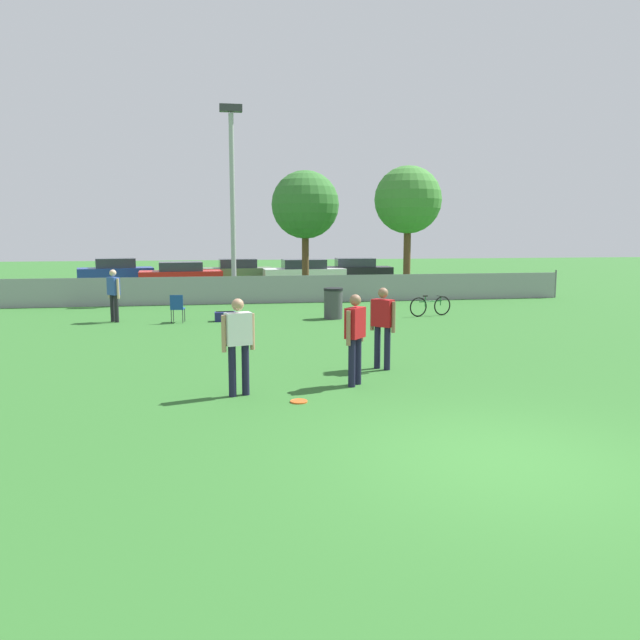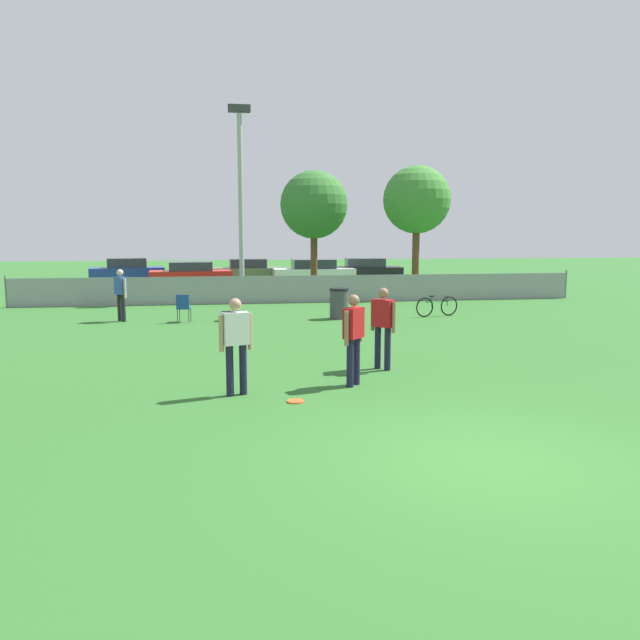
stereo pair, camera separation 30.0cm
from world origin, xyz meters
The scene contains 19 objects.
ground_plane centered at (0.00, 0.00, 0.00)m, with size 120.00×120.00×0.00m, color #2D6628.
fence_backline centered at (0.00, 18.00, 0.55)m, with size 22.82×0.07×1.21m.
light_pole centered at (-2.49, 19.07, 4.68)m, with size 0.90×0.36×7.87m.
tree_near_pole centered at (0.90, 21.67, 4.06)m, with size 3.09×3.09×5.63m.
tree_far_right centered at (5.22, 19.90, 4.22)m, with size 2.96×2.96×5.74m.
player_defender_red centered at (-0.03, 5.29, 0.98)m, with size 0.45×0.47×1.69m.
player_receiver_white centered at (-3.04, 3.66, 0.98)m, with size 0.57×0.34×1.69m.
player_thrower_red centered at (-0.91, 4.02, 0.98)m, with size 0.45×0.47×1.69m.
spectator_in_blue centered at (-6.47, 13.46, 0.96)m, with size 0.44×0.46×1.66m.
frisbee_disc centered at (-2.08, 3.06, 0.01)m, with size 0.29×0.29×0.03m.
folding_chair_sideline centered at (-4.50, 12.94, 0.51)m, with size 0.45×0.45×0.89m.
bicycle_sideline centered at (3.87, 13.09, 0.34)m, with size 1.59×0.52×0.71m.
trash_bin centered at (0.49, 13.03, 0.51)m, with size 0.64×0.64×1.01m.
gear_bag_sideline centered at (-3.03, 13.05, 0.15)m, with size 0.66×0.36×0.32m.
parked_car_blue centered at (-8.60, 29.10, 0.69)m, with size 4.24×2.44×1.43m.
parked_car_red centered at (-4.97, 26.65, 0.65)m, with size 4.36×2.16×1.30m.
parked_car_olive centered at (-1.89, 28.69, 0.66)m, with size 4.00×1.86×1.36m.
parked_car_white centered at (1.69, 27.37, 0.66)m, with size 4.50×1.91×1.36m.
parked_car_dark centered at (4.83, 28.31, 0.68)m, with size 4.31×2.03×1.37m.
Camera 2 is at (-3.21, -6.95, 2.77)m, focal length 35.00 mm.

